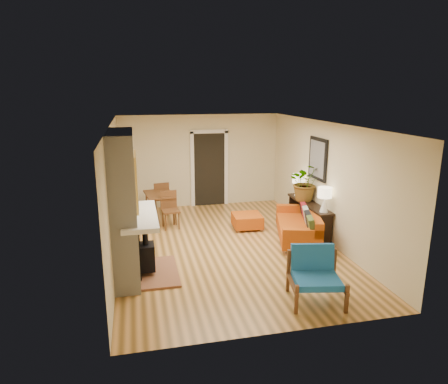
{
  "coord_description": "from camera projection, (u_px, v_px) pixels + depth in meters",
  "views": [
    {
      "loc": [
        -1.81,
        -7.81,
        3.26
      ],
      "look_at": [
        0.0,
        0.2,
        1.15
      ],
      "focal_mm": 32.0,
      "sensor_mm": 36.0,
      "label": 1
    }
  ],
  "objects": [
    {
      "name": "room_shell",
      "position": [
        226.0,
        166.0,
        10.89
      ],
      "size": [
        6.5,
        6.5,
        6.5
      ],
      "color": "tan",
      "rests_on": "ground"
    },
    {
      "name": "blue_chair",
      "position": [
        315.0,
        272.0,
        6.33
      ],
      "size": [
        0.95,
        0.93,
        0.85
      ],
      "color": "brown",
      "rests_on": "ground"
    },
    {
      "name": "ottoman",
      "position": [
        247.0,
        220.0,
        9.65
      ],
      "size": [
        0.71,
        0.71,
        0.34
      ],
      "color": "silver",
      "rests_on": "ground"
    },
    {
      "name": "dining_table",
      "position": [
        162.0,
        199.0,
        10.1
      ],
      "size": [
        0.83,
        1.69,
        0.89
      ],
      "color": "brown",
      "rests_on": "ground"
    },
    {
      "name": "lamp_far",
      "position": [
        298.0,
        182.0,
        9.78
      ],
      "size": [
        0.3,
        0.3,
        0.54
      ],
      "color": "white",
      "rests_on": "console_table"
    },
    {
      "name": "lamp_near",
      "position": [
        325.0,
        197.0,
        8.45
      ],
      "size": [
        0.3,
        0.3,
        0.54
      ],
      "color": "white",
      "rests_on": "console_table"
    },
    {
      "name": "sofa",
      "position": [
        301.0,
        225.0,
        8.9
      ],
      "size": [
        1.32,
        2.06,
        0.75
      ],
      "color": "silver",
      "rests_on": "ground"
    },
    {
      "name": "fireplace",
      "position": [
        127.0,
        210.0,
        6.9
      ],
      "size": [
        1.09,
        1.68,
        2.6
      ],
      "color": "white",
      "rests_on": "ground"
    },
    {
      "name": "console_table",
      "position": [
        309.0,
        209.0,
        9.25
      ],
      "size": [
        0.34,
        1.85,
        0.72
      ],
      "color": "black",
      "rests_on": "ground"
    },
    {
      "name": "houseplant",
      "position": [
        306.0,
        182.0,
        9.32
      ],
      "size": [
        0.87,
        0.78,
        0.89
      ],
      "primitive_type": "imported",
      "rotation": [
        0.0,
        0.0,
        -0.11
      ],
      "color": "#1E5919",
      "rests_on": "console_table"
    }
  ]
}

